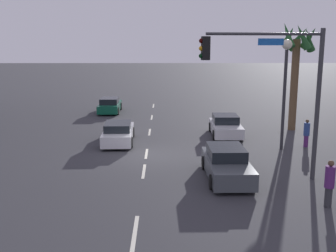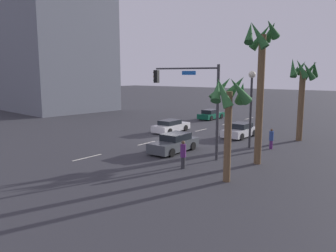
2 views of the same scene
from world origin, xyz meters
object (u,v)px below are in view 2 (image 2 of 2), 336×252
(car_0, at_px, (174,143))
(pedestrian_1, at_px, (183,154))
(pedestrian_0, at_px, (271,138))
(palm_tree_2, at_px, (229,101))
(car_2, at_px, (211,115))
(car_3, at_px, (171,126))
(palm_tree_1, at_px, (303,81))
(traffic_signal, at_px, (195,95))
(car_1, at_px, (240,131))
(building_1, at_px, (54,26))
(building_0, at_px, (8,18))
(palm_tree_0, at_px, (261,62))
(streetlamp, at_px, (251,94))

(car_0, xyz_separation_m, pedestrian_1, (3.35, 3.26, 0.29))
(pedestrian_0, xyz_separation_m, palm_tree_2, (9.48, 1.14, 3.65))
(car_2, height_order, car_3, car_2)
(pedestrian_1, height_order, palm_tree_1, palm_tree_1)
(car_0, xyz_separation_m, traffic_signal, (0.37, 2.12, 3.82))
(car_3, relative_size, palm_tree_1, 0.63)
(car_3, bearing_deg, car_1, 105.25)
(palm_tree_2, bearing_deg, building_1, -111.60)
(car_0, xyz_separation_m, building_0, (-14.47, -53.62, 16.65))
(car_3, distance_m, palm_tree_2, 16.77)
(car_2, bearing_deg, palm_tree_0, 38.75)
(car_3, xyz_separation_m, pedestrian_1, (10.16, 8.85, 0.34))
(traffic_signal, relative_size, pedestrian_1, 3.68)
(car_0, bearing_deg, car_3, -140.62)
(car_3, relative_size, palm_tree_0, 0.50)
(traffic_signal, bearing_deg, pedestrian_1, 20.96)
(pedestrian_0, bearing_deg, car_0, -44.93)
(car_0, height_order, pedestrian_0, pedestrian_0)
(traffic_signal, distance_m, palm_tree_1, 11.62)
(car_3, height_order, palm_tree_0, palm_tree_0)
(car_0, distance_m, car_1, 8.78)
(car_1, xyz_separation_m, car_2, (-9.40, -8.83, -0.01))
(building_0, bearing_deg, palm_tree_2, 74.46)
(traffic_signal, relative_size, building_0, 0.19)
(pedestrian_0, relative_size, building_0, 0.05)
(palm_tree_2, bearing_deg, building_0, -106.96)
(car_1, distance_m, car_2, 12.89)
(car_3, distance_m, streetlamp, 10.40)
(car_0, relative_size, building_1, 0.16)
(car_3, bearing_deg, palm_tree_1, 106.98)
(car_0, distance_m, pedestrian_0, 7.86)
(car_1, height_order, streetlamp, streetlamp)
(streetlamp, height_order, pedestrian_0, streetlamp)
(traffic_signal, bearing_deg, car_0, -99.87)
(palm_tree_1, distance_m, building_1, 41.53)
(palm_tree_2, relative_size, building_1, 0.22)
(palm_tree_1, bearing_deg, building_0, -93.85)
(car_2, distance_m, streetlamp, 17.80)
(pedestrian_1, xyz_separation_m, building_1, (-15.66, -37.58, 12.87))
(car_0, xyz_separation_m, pedestrian_0, (-5.56, 5.55, 0.21))
(car_1, relative_size, streetlamp, 0.66)
(traffic_signal, bearing_deg, building_0, -104.91)
(traffic_signal, xyz_separation_m, palm_tree_0, (-1.03, 4.33, 2.22))
(car_3, relative_size, streetlamp, 0.75)
(car_1, bearing_deg, pedestrian_1, 9.32)
(car_3, xyz_separation_m, pedestrian_0, (1.25, 11.14, 0.26))
(car_1, height_order, car_3, car_1)
(car_2, distance_m, building_0, 49.14)
(palm_tree_2, bearing_deg, pedestrian_1, -99.49)
(car_1, xyz_separation_m, palm_tree_1, (-1.76, 5.02, 4.70))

